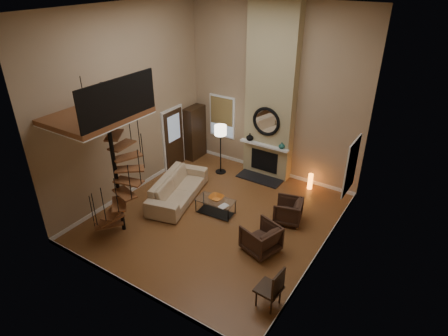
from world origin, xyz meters
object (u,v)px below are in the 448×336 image
Objects in this scene: armchair_far at (263,240)px; coffee_table at (215,205)px; side_chair at (273,288)px; sofa at (178,188)px; floor_lamp at (220,134)px; hutch at (195,133)px; accent_lamp at (310,182)px; armchair_near at (290,211)px.

coffee_table is (-1.89, 0.72, -0.07)m from armchair_far.
side_chair reaches higher than coffee_table.
floor_lamp is (0.15, 2.11, 1.02)m from sofa.
hutch is 7.33m from side_chair.
floor_lamp is 3.14× the size of accent_lamp.
sofa is at bearing -92.00° from armchair_near.
floor_lamp is (-1.22, 2.13, 1.13)m from coffee_table.
armchair_far is 2.03m from coffee_table.
armchair_far is at bearing -42.45° from floor_lamp.
armchair_far is 0.81× the size of side_chair.
sofa is 3.08× the size of armchair_far.
floor_lamp is 3.25m from accent_lamp.
accent_lamp is (4.42, 0.12, -0.70)m from hutch.
sofa reaches higher than coffee_table.
sofa is (1.29, -2.61, -0.55)m from hutch.
floor_lamp is (-3.18, 1.35, 1.06)m from armchair_near.
armchair_near reaches higher than coffee_table.
coffee_table is at bearing 142.92° from side_chair.
side_chair is at bearing -37.08° from coffee_table.
armchair_near is at bearing -164.60° from armchair_far.
side_chair reaches higher than sofa.
hutch is 2.59× the size of armchair_near.
armchair_near is 0.73× the size of side_chair.
coffee_table is at bearing -60.22° from floor_lamp.
hutch is 1.89× the size of side_chair.
armchair_near is 0.65× the size of coffee_table.
hutch is 4.47m from accent_lamp.
sofa reaches higher than armchair_far.
armchair_near is at bearing -91.80° from sofa.
coffee_table is 1.12× the size of side_chair.
sofa reaches higher than accent_lamp.
floor_lamp is at bearing -19.23° from hutch.
side_chair is at bearing -131.95° from sofa.
hutch is 3.52× the size of accent_lamp.
floor_lamp is 1.69× the size of side_chair.
armchair_far is at bearing -17.22° from armchair_near.
side_chair is (2.87, -2.17, 0.24)m from coffee_table.
hutch is 1.69× the size of coffee_table.
coffee_table is 2.70m from floor_lamp.
armchair_near is 3.61m from floor_lamp.
accent_lamp is at bearing 170.97° from armchair_near.
floor_lamp reaches higher than armchair_far.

